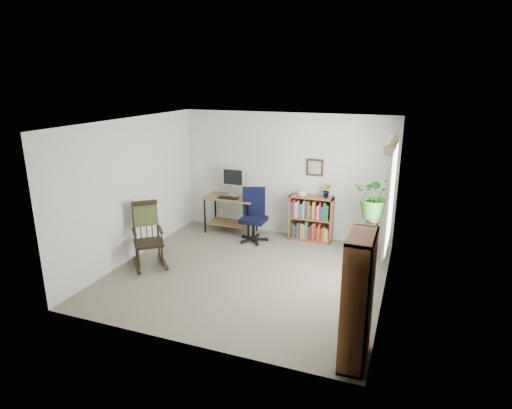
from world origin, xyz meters
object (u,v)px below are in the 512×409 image
at_px(rocking_chair, 148,235).
at_px(low_bookshelf, 311,218).
at_px(desk, 231,214).
at_px(tall_bookshelf, 358,300).
at_px(office_chair, 254,215).

distance_m(rocking_chair, low_bookshelf, 3.07).
distance_m(desk, rocking_chair, 2.08).
bearing_deg(tall_bookshelf, low_bookshelf, 111.27).
xyz_separation_m(office_chair, low_bookshelf, (1.00, 0.45, -0.08)).
height_order(desk, office_chair, office_chair).
bearing_deg(low_bookshelf, desk, -175.77).
bearing_deg(desk, rocking_chair, -107.31).
xyz_separation_m(rocking_chair, low_bookshelf, (2.24, 2.10, -0.11)).
height_order(low_bookshelf, tall_bookshelf, tall_bookshelf).
distance_m(desk, tall_bookshelf, 4.44).
bearing_deg(desk, low_bookshelf, 4.23).
xyz_separation_m(desk, office_chair, (0.62, -0.33, 0.15)).
bearing_deg(tall_bookshelf, office_chair, 128.21).
relative_size(office_chair, tall_bookshelf, 0.69).
height_order(desk, tall_bookshelf, tall_bookshelf).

